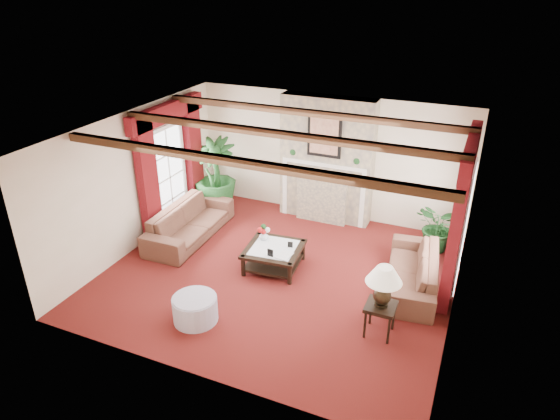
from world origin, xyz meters
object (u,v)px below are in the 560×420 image
at_px(side_table, 380,319).
at_px(ottoman, 195,309).
at_px(sofa_right, 413,265).
at_px(coffee_table, 274,257).
at_px(potted_palm, 216,190).
at_px(sofa_left, 189,217).

height_order(side_table, ottoman, side_table).
xyz_separation_m(sofa_right, ottoman, (-2.95, -2.31, -0.21)).
bearing_deg(coffee_table, potted_palm, 135.98).
bearing_deg(ottoman, sofa_right, 38.11).
bearing_deg(side_table, coffee_table, 154.05).
distance_m(sofa_left, coffee_table, 2.11).
height_order(potted_palm, ottoman, potted_palm).
bearing_deg(sofa_right, potted_palm, -113.45).
bearing_deg(coffee_table, ottoman, -110.32).
xyz_separation_m(sofa_left, ottoman, (1.56, -2.30, -0.24)).
bearing_deg(coffee_table, sofa_right, 3.90).
distance_m(coffee_table, side_table, 2.47).
xyz_separation_m(sofa_right, side_table, (-0.22, -1.48, -0.15)).
height_order(sofa_right, side_table, sofa_right).
distance_m(coffee_table, ottoman, 1.97).
distance_m(sofa_right, potted_palm, 4.87).
height_order(sofa_left, sofa_right, sofa_left).
xyz_separation_m(sofa_right, coffee_table, (-2.44, -0.40, -0.21)).
distance_m(sofa_left, potted_palm, 1.40).
relative_size(potted_palm, side_table, 3.21).
relative_size(coffee_table, side_table, 1.92).
bearing_deg(sofa_right, side_table, -15.38).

